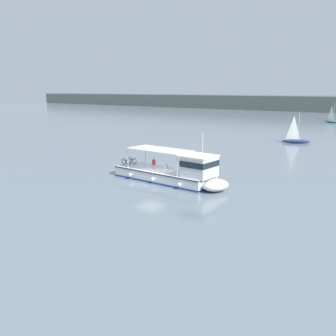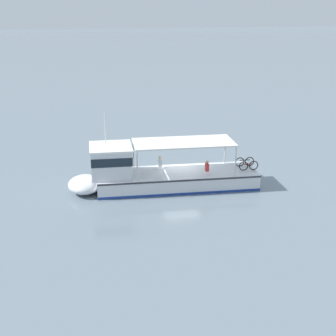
{
  "view_description": "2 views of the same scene",
  "coord_description": "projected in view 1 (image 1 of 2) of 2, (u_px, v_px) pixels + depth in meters",
  "views": [
    {
      "loc": [
        23.12,
        -27.58,
        9.14
      ],
      "look_at": [
        1.15,
        1.33,
        1.4
      ],
      "focal_mm": 39.56,
      "sensor_mm": 36.0,
      "label": 1
    },
    {
      "loc": [
        7.05,
        32.76,
        12.18
      ],
      "look_at": [
        1.15,
        1.33,
        1.4
      ],
      "focal_mm": 53.52,
      "sensor_mm": 36.0,
      "label": 2
    }
  ],
  "objects": [
    {
      "name": "ground_plane",
      "position": [
        151.0,
        182.0,
        37.06
      ],
      "size": [
        400.0,
        400.0,
        0.0
      ],
      "primitive_type": "plane",
      "color": "slate"
    },
    {
      "name": "sailboat_off_bow",
      "position": [
        332.0,
        121.0,
        103.33
      ],
      "size": [
        4.95,
        3.28,
        5.4
      ],
      "color": "teal",
      "rests_on": "ground"
    },
    {
      "name": "ferry_main",
      "position": [
        176.0,
        173.0,
        36.58
      ],
      "size": [
        12.93,
        3.86,
        5.32
      ],
      "color": "silver",
      "rests_on": "ground"
    },
    {
      "name": "sailboat_outer_anchorage",
      "position": [
        296.0,
        140.0,
        64.19
      ],
      "size": [
        4.96,
        3.22,
        5.4
      ],
      "color": "navy",
      "rests_on": "ground"
    }
  ]
}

